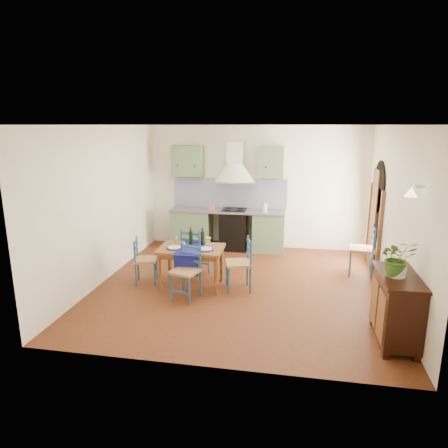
% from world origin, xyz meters
% --- Properties ---
extents(floor, '(5.00, 5.00, 0.00)m').
position_xyz_m(floor, '(0.00, 0.00, 0.00)').
color(floor, '#48210F').
rests_on(floor, ground).
extents(back_wall, '(5.00, 0.96, 2.80)m').
position_xyz_m(back_wall, '(-0.47, 2.29, 1.05)').
color(back_wall, white).
rests_on(back_wall, ground).
extents(right_wall, '(0.26, 5.00, 2.80)m').
position_xyz_m(right_wall, '(2.50, 0.28, 1.34)').
color(right_wall, white).
rests_on(right_wall, ground).
extents(left_wall, '(0.04, 5.00, 2.80)m').
position_xyz_m(left_wall, '(-2.50, 0.00, 1.40)').
color(left_wall, white).
rests_on(left_wall, ground).
extents(ceiling, '(5.00, 5.00, 0.01)m').
position_xyz_m(ceiling, '(0.00, 0.00, 2.80)').
color(ceiling, white).
rests_on(ceiling, back_wall).
extents(dining_table, '(1.14, 0.86, 1.03)m').
position_xyz_m(dining_table, '(-0.85, -0.13, 0.63)').
color(dining_table, brown).
rests_on(dining_table, ground).
extents(chair_near, '(0.52, 0.52, 0.90)m').
position_xyz_m(chair_near, '(-0.80, -0.63, 0.46)').
color(chair_near, navy).
rests_on(chair_near, ground).
extents(chair_far, '(0.53, 0.53, 0.93)m').
position_xyz_m(chair_far, '(-0.92, 0.37, 0.48)').
color(chair_far, navy).
rests_on(chair_far, ground).
extents(chair_left, '(0.48, 0.48, 0.83)m').
position_xyz_m(chair_left, '(-1.73, -0.14, 0.43)').
color(chair_left, navy).
rests_on(chair_left, ground).
extents(chair_right, '(0.53, 0.53, 0.93)m').
position_xyz_m(chair_right, '(0.02, -0.14, 0.48)').
color(chair_right, navy).
rests_on(chair_right, ground).
extents(chair_spare, '(0.51, 0.51, 0.97)m').
position_xyz_m(chair_spare, '(2.23, 0.99, 0.50)').
color(chair_spare, navy).
rests_on(chair_spare, ground).
extents(sideboard, '(0.50, 1.05, 0.94)m').
position_xyz_m(sideboard, '(2.26, -1.49, 0.51)').
color(sideboard, black).
rests_on(sideboard, ground).
extents(potted_plant, '(0.47, 0.42, 0.48)m').
position_xyz_m(potted_plant, '(2.21, -1.52, 1.17)').
color(potted_plant, '#325C1B').
rests_on(potted_plant, sideboard).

